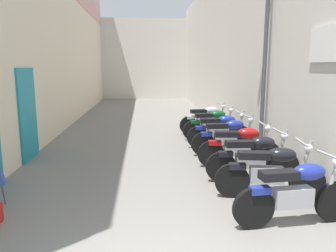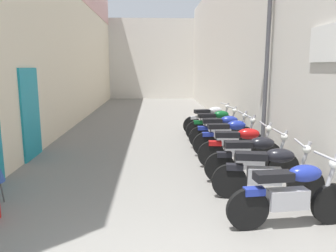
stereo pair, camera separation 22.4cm
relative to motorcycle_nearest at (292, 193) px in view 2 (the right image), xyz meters
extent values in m
plane|color=slate|center=(-1.99, 6.51, -0.50)|extent=(36.62, 36.62, 0.00)
cube|color=beige|center=(-5.13, 8.51, 3.98)|extent=(0.40, 20.62, 8.97)
cube|color=teal|center=(-4.91, 3.80, 0.60)|extent=(0.06, 1.10, 2.20)
cube|color=beige|center=(1.14, 8.51, 2.52)|extent=(0.40, 20.62, 6.04)
cube|color=white|center=(0.91, 1.20, 2.10)|extent=(0.04, 0.90, 0.60)
cube|color=beige|center=(-1.99, 19.82, 2.24)|extent=(8.87, 2.00, 5.49)
cylinder|color=black|center=(0.61, 0.06, -0.20)|extent=(0.60, 0.14, 0.60)
cylinder|color=black|center=(-0.63, -0.06, -0.20)|extent=(0.60, 0.14, 0.60)
cube|color=#9E9EA3|center=(-0.06, -0.01, -0.08)|extent=(0.58, 0.25, 0.28)
ellipsoid|color=navy|center=(0.17, 0.02, 0.28)|extent=(0.50, 0.30, 0.24)
cube|color=black|center=(-0.29, -0.03, 0.26)|extent=(0.54, 0.27, 0.12)
cylinder|color=#9E9EA3|center=(0.54, 0.05, 0.15)|extent=(0.25, 0.08, 0.77)
cylinder|color=#9E9EA3|center=(0.47, 0.05, 0.50)|extent=(0.09, 0.58, 0.04)
sphere|color=silver|center=(0.59, 0.06, 0.40)|extent=(0.14, 0.14, 0.14)
cube|color=navy|center=(-0.55, -0.05, 0.06)|extent=(0.29, 0.17, 0.10)
cylinder|color=black|center=(0.61, 0.85, -0.20)|extent=(0.61, 0.17, 0.60)
cylinder|color=black|center=(-0.63, 1.05, -0.20)|extent=(0.61, 0.17, 0.60)
cube|color=#9E9EA3|center=(-0.06, 0.96, -0.08)|extent=(0.58, 0.28, 0.28)
ellipsoid|color=black|center=(0.17, 0.92, 0.28)|extent=(0.51, 0.33, 0.24)
cube|color=black|center=(-0.29, 0.99, 0.26)|extent=(0.55, 0.30, 0.12)
cylinder|color=#9E9EA3|center=(0.54, 0.87, 0.15)|extent=(0.25, 0.10, 0.77)
cylinder|color=#9E9EA3|center=(0.47, 0.88, 0.50)|extent=(0.12, 0.58, 0.04)
sphere|color=silver|center=(0.59, 0.86, 0.40)|extent=(0.14, 0.14, 0.14)
cube|color=black|center=(-0.55, 1.03, 0.06)|extent=(0.30, 0.18, 0.10)
cylinder|color=black|center=(0.61, 1.80, -0.20)|extent=(0.60, 0.09, 0.60)
cylinder|color=black|center=(-0.63, 1.83, -0.20)|extent=(0.60, 0.09, 0.60)
cube|color=#9E9EA3|center=(-0.06, 1.82, -0.08)|extent=(0.56, 0.21, 0.28)
ellipsoid|color=black|center=(0.17, 1.81, 0.28)|extent=(0.49, 0.27, 0.24)
cube|color=black|center=(-0.29, 1.82, 0.26)|extent=(0.52, 0.23, 0.12)
cylinder|color=#9E9EA3|center=(0.54, 1.80, 0.15)|extent=(0.25, 0.07, 0.77)
cylinder|color=#9E9EA3|center=(0.47, 1.80, 0.50)|extent=(0.05, 0.58, 0.04)
sphere|color=silver|center=(0.59, 1.80, 0.40)|extent=(0.14, 0.14, 0.14)
cube|color=black|center=(-0.55, 1.83, 0.06)|extent=(0.28, 0.15, 0.10)
cylinder|color=black|center=(0.61, 2.66, -0.20)|extent=(0.60, 0.14, 0.60)
cylinder|color=black|center=(-0.63, 2.77, -0.20)|extent=(0.60, 0.14, 0.60)
cube|color=#9E9EA3|center=(-0.06, 2.72, -0.08)|extent=(0.58, 0.25, 0.28)
ellipsoid|color=#AD1414|center=(0.17, 2.70, 0.28)|extent=(0.50, 0.30, 0.24)
cube|color=black|center=(-0.29, 2.74, 0.26)|extent=(0.54, 0.27, 0.12)
cylinder|color=#9E9EA3|center=(0.54, 2.67, 0.15)|extent=(0.25, 0.08, 0.77)
cylinder|color=#9E9EA3|center=(0.47, 2.67, 0.50)|extent=(0.09, 0.58, 0.04)
sphere|color=silver|center=(0.59, 2.66, 0.40)|extent=(0.14, 0.14, 0.14)
cube|color=#AD1414|center=(-0.55, 2.77, 0.06)|extent=(0.29, 0.17, 0.10)
cylinder|color=black|center=(0.61, 3.79, -0.20)|extent=(0.60, 0.11, 0.60)
cylinder|color=black|center=(-0.63, 3.72, -0.20)|extent=(0.60, 0.11, 0.60)
cube|color=#9E9EA3|center=(-0.06, 3.75, -0.08)|extent=(0.57, 0.23, 0.28)
ellipsoid|color=navy|center=(0.17, 3.76, 0.28)|extent=(0.49, 0.28, 0.24)
cube|color=black|center=(-0.29, 3.74, 0.26)|extent=(0.53, 0.25, 0.12)
cylinder|color=#9E9EA3|center=(0.54, 3.78, 0.15)|extent=(0.25, 0.07, 0.77)
cylinder|color=#9E9EA3|center=(0.47, 3.78, 0.50)|extent=(0.06, 0.58, 0.04)
sphere|color=silver|center=(0.59, 3.79, 0.40)|extent=(0.14, 0.14, 0.14)
cube|color=navy|center=(-0.55, 3.73, 0.06)|extent=(0.29, 0.15, 0.10)
cylinder|color=black|center=(0.61, 4.54, -0.20)|extent=(0.60, 0.09, 0.60)
cylinder|color=black|center=(-0.63, 4.56, -0.20)|extent=(0.60, 0.09, 0.60)
cube|color=#9E9EA3|center=(-0.06, 4.55, -0.08)|extent=(0.56, 0.21, 0.28)
ellipsoid|color=navy|center=(0.17, 4.55, 0.28)|extent=(0.48, 0.27, 0.24)
cube|color=black|center=(-0.29, 4.56, 0.26)|extent=(0.52, 0.23, 0.12)
cylinder|color=#9E9EA3|center=(0.54, 4.54, 0.15)|extent=(0.25, 0.06, 0.77)
cylinder|color=#9E9EA3|center=(0.47, 4.54, 0.50)|extent=(0.05, 0.58, 0.04)
sphere|color=silver|center=(0.59, 4.54, 0.40)|extent=(0.14, 0.14, 0.14)
cube|color=navy|center=(-0.55, 4.56, 0.06)|extent=(0.28, 0.15, 0.10)
cylinder|color=black|center=(0.61, 5.66, -0.20)|extent=(0.61, 0.15, 0.60)
cylinder|color=black|center=(-0.63, 5.50, -0.20)|extent=(0.61, 0.15, 0.60)
cube|color=#9E9EA3|center=(-0.06, 5.57, -0.08)|extent=(0.58, 0.27, 0.28)
ellipsoid|color=#0F5123|center=(0.17, 5.60, 0.28)|extent=(0.51, 0.32, 0.24)
cube|color=black|center=(-0.29, 5.55, 0.26)|extent=(0.54, 0.28, 0.12)
cylinder|color=#9E9EA3|center=(0.54, 5.65, 0.15)|extent=(0.25, 0.09, 0.77)
cylinder|color=#9E9EA3|center=(0.47, 5.64, 0.50)|extent=(0.11, 0.58, 0.04)
sphere|color=silver|center=(0.59, 5.65, 0.40)|extent=(0.14, 0.14, 0.14)
cube|color=#0F5123|center=(-0.55, 5.51, 0.06)|extent=(0.30, 0.17, 0.10)
cylinder|color=black|center=(0.61, 6.63, -0.20)|extent=(0.61, 0.18, 0.60)
cylinder|color=black|center=(-0.63, 6.43, -0.20)|extent=(0.61, 0.18, 0.60)
cube|color=#9E9EA3|center=(-0.06, 6.52, -0.08)|extent=(0.58, 0.29, 0.28)
ellipsoid|color=#B7B7BC|center=(0.17, 6.56, 0.28)|extent=(0.52, 0.33, 0.24)
cube|color=black|center=(-0.29, 6.49, 0.26)|extent=(0.55, 0.30, 0.12)
cylinder|color=#9E9EA3|center=(0.54, 6.62, 0.15)|extent=(0.25, 0.10, 0.77)
cylinder|color=#9E9EA3|center=(0.47, 6.61, 0.50)|extent=(0.13, 0.58, 0.04)
sphere|color=silver|center=(0.59, 6.63, 0.40)|extent=(0.14, 0.14, 0.14)
cube|color=#B7B7BC|center=(-0.55, 6.44, 0.06)|extent=(0.30, 0.18, 0.10)
cylinder|color=#47474C|center=(0.79, 3.56, 1.84)|extent=(0.10, 0.10, 4.69)
camera|label=1|loc=(-2.14, -4.16, 1.73)|focal=34.73mm
camera|label=2|loc=(-1.91, -4.18, 1.73)|focal=34.73mm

